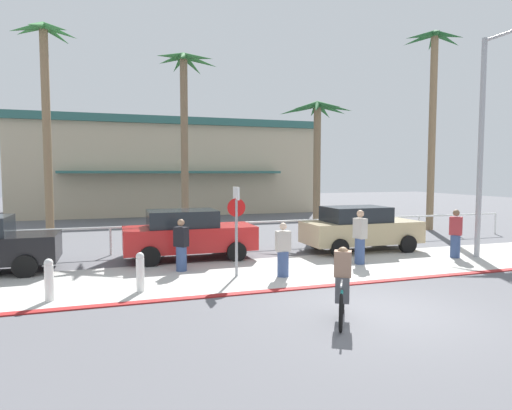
# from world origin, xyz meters

# --- Properties ---
(ground_plane) EXTENTS (80.00, 80.00, 0.00)m
(ground_plane) POSITION_xyz_m (0.00, 10.00, 0.00)
(ground_plane) COLOR #5B5B60
(sidewalk_strip) EXTENTS (44.00, 4.00, 0.02)m
(sidewalk_strip) POSITION_xyz_m (0.00, 4.20, 0.01)
(sidewalk_strip) COLOR beige
(sidewalk_strip) RESTS_ON ground
(curb_paint) EXTENTS (44.00, 0.24, 0.03)m
(curb_paint) POSITION_xyz_m (0.00, 2.20, 0.01)
(curb_paint) COLOR maroon
(curb_paint) RESTS_ON ground
(building_backdrop) EXTENTS (21.34, 11.27, 6.72)m
(building_backdrop) POSITION_xyz_m (-1.42, 26.92, 3.38)
(building_backdrop) COLOR #BCAD8E
(building_backdrop) RESTS_ON ground
(rail_fence) EXTENTS (24.34, 0.08, 1.04)m
(rail_fence) POSITION_xyz_m (0.00, 8.50, 0.83)
(rail_fence) COLOR white
(rail_fence) RESTS_ON ground
(stop_sign_bike_lane) EXTENTS (0.52, 0.56, 2.56)m
(stop_sign_bike_lane) POSITION_xyz_m (-2.09, 3.95, 1.68)
(stop_sign_bike_lane) COLOR gray
(stop_sign_bike_lane) RESTS_ON ground
(bollard_0) EXTENTS (0.20, 0.20, 1.00)m
(bollard_0) POSITION_xyz_m (-4.78, 3.13, 0.52)
(bollard_0) COLOR white
(bollard_0) RESTS_ON ground
(bollard_2) EXTENTS (0.20, 0.20, 1.00)m
(bollard_2) POSITION_xyz_m (-6.82, 2.96, 0.52)
(bollard_2) COLOR white
(bollard_2) RESTS_ON ground
(streetlight_curb) EXTENTS (0.24, 2.54, 7.50)m
(streetlight_curb) POSITION_xyz_m (6.68, 3.88, 4.28)
(streetlight_curb) COLOR #9EA0A5
(streetlight_curb) RESTS_ON ground
(palm_tree_0) EXTENTS (2.80, 3.29, 9.57)m
(palm_tree_0) POSITION_xyz_m (-8.13, 13.75, 6.86)
(palm_tree_0) COLOR #846B4C
(palm_tree_0) RESTS_ON ground
(palm_tree_1) EXTENTS (3.09, 3.06, 8.69)m
(palm_tree_1) POSITION_xyz_m (-1.99, 13.49, 6.33)
(palm_tree_1) COLOR #756047
(palm_tree_1) RESTS_ON ground
(palm_tree_2) EXTENTS (3.44, 3.11, 6.48)m
(palm_tree_2) POSITION_xyz_m (4.28, 11.91, 5.06)
(palm_tree_2) COLOR #756047
(palm_tree_2) RESTS_ON ground
(palm_tree_3) EXTENTS (3.33, 2.97, 10.13)m
(palm_tree_3) POSITION_xyz_m (10.20, 10.86, 7.06)
(palm_tree_3) COLOR #846B4C
(palm_tree_3) RESTS_ON ground
(car_red_1) EXTENTS (4.40, 2.02, 1.69)m
(car_red_1) POSITION_xyz_m (-2.98, 6.94, 0.87)
(car_red_1) COLOR red
(car_red_1) RESTS_ON ground
(car_tan_2) EXTENTS (4.40, 2.02, 1.69)m
(car_tan_2) POSITION_xyz_m (3.45, 6.48, 0.87)
(car_tan_2) COLOR tan
(car_tan_2) RESTS_ON ground
(cyclist_teal_0) EXTENTS (0.99, 1.59, 1.50)m
(cyclist_teal_0) POSITION_xyz_m (-1.03, -0.21, 0.69)
(cyclist_teal_0) COLOR black
(cyclist_teal_0) RESTS_ON ground
(pedestrian_0) EXTENTS (0.46, 0.47, 1.69)m
(pedestrian_0) POSITION_xyz_m (5.85, 4.25, 0.78)
(pedestrian_0) COLOR #384C7A
(pedestrian_0) RESTS_ON ground
(pedestrian_1) EXTENTS (0.41, 0.33, 1.55)m
(pedestrian_1) POSITION_xyz_m (-0.84, 3.51, 0.71)
(pedestrian_1) COLOR #384C7A
(pedestrian_1) RESTS_ON ground
(pedestrian_2) EXTENTS (0.39, 0.46, 1.76)m
(pedestrian_2) POSITION_xyz_m (2.14, 4.34, 0.82)
(pedestrian_2) COLOR #384C7A
(pedestrian_2) RESTS_ON ground
(pedestrian_3) EXTENTS (0.46, 0.47, 1.58)m
(pedestrian_3) POSITION_xyz_m (-3.48, 5.11, 0.72)
(pedestrian_3) COLOR #384C7A
(pedestrian_3) RESTS_ON ground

